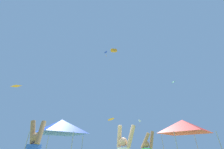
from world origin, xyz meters
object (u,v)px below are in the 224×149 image
kite_orange_delta (111,119)px  kite_orange_box (114,50)px  kite_orange_diamond (16,86)px  kite_green_delta (173,82)px  kite_blue_box (106,52)px  canopy_tent_red (183,126)px  kite_white_box (140,121)px  canopy_tent_blue (61,127)px

kite_orange_delta → kite_orange_box: kite_orange_box is taller
kite_orange_diamond → kite_green_delta: bearing=19.7°
kite_blue_box → kite_orange_box: bearing=-67.9°
canopy_tent_red → kite_white_box: (-0.18, 20.67, 4.14)m
canopy_tent_red → kite_orange_diamond: size_ratio=2.35×
kite_green_delta → kite_orange_delta: size_ratio=0.79×
canopy_tent_blue → kite_green_delta: (21.01, 23.73, 15.27)m
canopy_tent_blue → kite_orange_box: bearing=65.3°
kite_white_box → kite_blue_box: kite_blue_box is taller
kite_orange_delta → kite_white_box: 7.87m
canopy_tent_blue → kite_orange_box: 17.89m
kite_blue_box → kite_orange_delta: bearing=76.0°
kite_orange_delta → kite_orange_box: (0.76, -9.49, 10.79)m
kite_white_box → canopy_tent_blue: bearing=-114.2°
kite_green_delta → kite_blue_box: 21.52m
canopy_tent_red → kite_orange_delta: bearing=112.6°
kite_orange_delta → kite_orange_box: size_ratio=1.34×
kite_orange_delta → kite_orange_diamond: size_ratio=1.11×
kite_orange_diamond → canopy_tent_red: bearing=-21.0°
kite_green_delta → canopy_tent_red: bearing=-116.1°
canopy_tent_red → kite_orange_box: bearing=130.8°
canopy_tent_red → kite_orange_box: size_ratio=2.83×
kite_orange_delta → canopy_tent_blue: bearing=-100.3°
canopy_tent_blue → kite_green_delta: size_ratio=2.48×
kite_orange_delta → kite_blue_box: size_ratio=1.02×
kite_orange_delta → kite_orange_box: 14.39m
canopy_tent_red → kite_green_delta: bearing=63.9°
kite_green_delta → kite_orange_diamond: size_ratio=0.88×
kite_white_box → kite_orange_box: size_ratio=1.09×
canopy_tent_blue → kite_white_box: 25.06m
kite_orange_diamond → kite_white_box: (24.18, 11.30, -4.35)m
canopy_tent_blue → kite_orange_diamond: (-14.05, 11.21, 8.73)m
kite_green_delta → kite_orange_box: bearing=-138.9°
kite_green_delta → kite_blue_box: kite_blue_box is taller
kite_orange_delta → kite_orange_diamond: 19.43m
canopy_tent_red → kite_orange_diamond: (-24.35, 9.37, 8.48)m
kite_orange_delta → kite_blue_box: (-1.18, -4.70, 14.20)m
kite_green_delta → kite_orange_box: 22.42m
kite_green_delta → kite_orange_box: size_ratio=1.05×
kite_white_box → kite_orange_box: (-6.00, -13.52, 10.53)m
kite_blue_box → kite_green_delta: bearing=27.9°
kite_blue_box → kite_orange_box: size_ratio=1.32×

